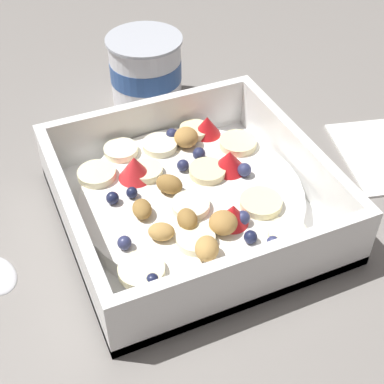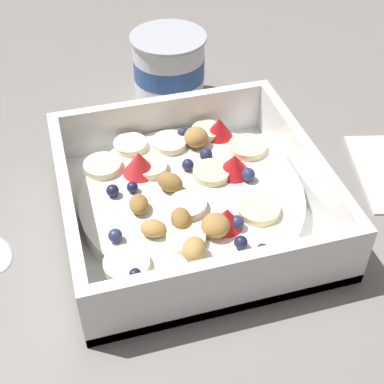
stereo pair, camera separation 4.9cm
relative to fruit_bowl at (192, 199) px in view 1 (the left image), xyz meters
name	(u,v)px [view 1 (the left image)]	position (x,y,z in m)	size (l,w,h in m)	color
ground_plane	(205,226)	(0.01, -0.02, -0.02)	(2.40, 2.40, 0.00)	gray
fruit_bowl	(192,199)	(0.00, 0.00, 0.00)	(0.23, 0.23, 0.06)	white
yogurt_cup	(146,71)	(0.03, 0.20, 0.02)	(0.09, 0.09, 0.08)	white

